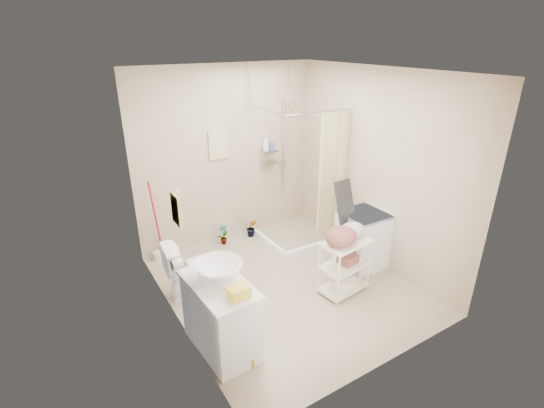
% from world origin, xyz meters
% --- Properties ---
extents(floor, '(3.20, 3.20, 0.00)m').
position_xyz_m(floor, '(0.00, 0.00, 0.00)').
color(floor, tan).
rests_on(floor, ground).
extents(ceiling, '(2.80, 3.20, 0.04)m').
position_xyz_m(ceiling, '(0.00, 0.00, 2.60)').
color(ceiling, silver).
rests_on(ceiling, ground).
extents(wall_back, '(2.80, 0.04, 2.60)m').
position_xyz_m(wall_back, '(0.00, 1.60, 1.30)').
color(wall_back, '#BEAC93').
rests_on(wall_back, ground).
extents(wall_front, '(2.80, 0.04, 2.60)m').
position_xyz_m(wall_front, '(0.00, -1.60, 1.30)').
color(wall_front, '#BEAC93').
rests_on(wall_front, ground).
extents(wall_left, '(0.04, 3.20, 2.60)m').
position_xyz_m(wall_left, '(-1.40, 0.00, 1.30)').
color(wall_left, '#BEAC93').
rests_on(wall_left, ground).
extents(wall_right, '(0.04, 3.20, 2.60)m').
position_xyz_m(wall_right, '(1.40, 0.00, 1.30)').
color(wall_right, '#BEAC93').
rests_on(wall_right, ground).
extents(vanity, '(0.55, 0.91, 0.77)m').
position_xyz_m(vanity, '(-1.16, -0.57, 0.39)').
color(vanity, white).
rests_on(vanity, ground).
extents(sink, '(0.56, 0.56, 0.16)m').
position_xyz_m(sink, '(-1.12, -0.48, 0.85)').
color(sink, white).
rests_on(sink, vanity).
extents(counter_basket, '(0.20, 0.16, 0.10)m').
position_xyz_m(counter_basket, '(-1.09, -0.86, 0.82)').
color(counter_basket, yellow).
rests_on(counter_basket, vanity).
extents(floor_basket, '(0.32, 0.28, 0.14)m').
position_xyz_m(floor_basket, '(-1.08, -0.89, 0.07)').
color(floor_basket, gold).
rests_on(floor_basket, ground).
extents(toilet, '(0.73, 0.46, 0.71)m').
position_xyz_m(toilet, '(-1.04, 0.45, 0.36)').
color(toilet, white).
rests_on(toilet, ground).
extents(mop, '(0.13, 0.13, 1.21)m').
position_xyz_m(mop, '(-1.22, 1.47, 0.61)').
color(mop, '#B20F18').
rests_on(mop, ground).
extents(potted_plant_a, '(0.20, 0.17, 0.32)m').
position_xyz_m(potted_plant_a, '(-0.23, 1.39, 0.16)').
color(potted_plant_a, brown).
rests_on(potted_plant_a, ground).
extents(potted_plant_b, '(0.21, 0.19, 0.30)m').
position_xyz_m(potted_plant_b, '(0.27, 1.39, 0.15)').
color(potted_plant_b, brown).
rests_on(potted_plant_b, ground).
extents(hanging_towel, '(0.28, 0.03, 0.42)m').
position_xyz_m(hanging_towel, '(-0.15, 1.58, 1.50)').
color(hanging_towel, beige).
rests_on(hanging_towel, wall_back).
extents(towel_ring, '(0.04, 0.22, 0.34)m').
position_xyz_m(towel_ring, '(-1.38, -0.20, 1.47)').
color(towel_ring, '#E2CF80').
rests_on(towel_ring, wall_left).
extents(tp_holder, '(0.08, 0.12, 0.14)m').
position_xyz_m(tp_holder, '(-1.36, 0.05, 0.72)').
color(tp_holder, white).
rests_on(tp_holder, wall_left).
extents(shower, '(1.10, 1.10, 2.10)m').
position_xyz_m(shower, '(0.85, 1.05, 1.05)').
color(shower, white).
rests_on(shower, ground).
extents(shampoo_bottle_a, '(0.11, 0.11, 0.24)m').
position_xyz_m(shampoo_bottle_a, '(0.60, 1.51, 1.44)').
color(shampoo_bottle_a, white).
rests_on(shampoo_bottle_a, shower).
extents(shampoo_bottle_b, '(0.08, 0.08, 0.15)m').
position_xyz_m(shampoo_bottle_b, '(0.71, 1.51, 1.40)').
color(shampoo_bottle_b, '#4A5EAC').
rests_on(shampoo_bottle_b, shower).
extents(washing_machine, '(0.54, 0.56, 0.78)m').
position_xyz_m(washing_machine, '(1.14, -0.13, 0.39)').
color(washing_machine, silver).
rests_on(washing_machine, ground).
extents(laundry_rack, '(0.64, 0.42, 0.83)m').
position_xyz_m(laundry_rack, '(0.53, -0.47, 0.41)').
color(laundry_rack, '#EDE6C9').
rests_on(laundry_rack, ground).
extents(ironing_board, '(0.38, 0.22, 1.28)m').
position_xyz_m(ironing_board, '(0.89, -0.11, 0.64)').
color(ironing_board, black).
rests_on(ironing_board, ground).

